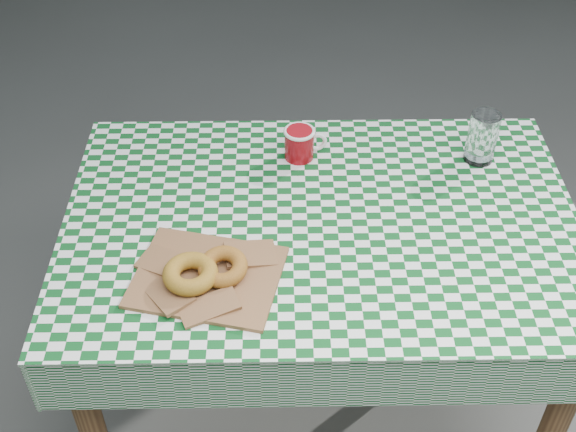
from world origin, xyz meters
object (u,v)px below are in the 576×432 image
at_px(table, 318,327).
at_px(drinking_glass, 482,137).
at_px(coffee_mug, 299,144).
at_px(paper_bag, 207,276).

height_order(table, drinking_glass, drinking_glass).
bearing_deg(coffee_mug, drinking_glass, -11.09).
distance_m(table, paper_bag, 0.50).
xyz_separation_m(table, drinking_glass, (0.38, 0.26, 0.45)).
relative_size(coffee_mug, drinking_glass, 1.10).
distance_m(paper_bag, drinking_glass, 0.77).
xyz_separation_m(table, coffee_mug, (-0.07, 0.23, 0.42)).
bearing_deg(table, drinking_glass, 28.97).
height_order(paper_bag, drinking_glass, drinking_glass).
height_order(table, paper_bag, paper_bag).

